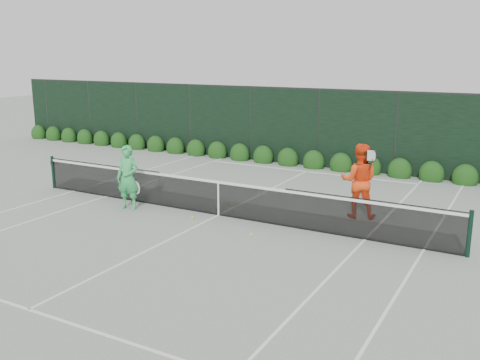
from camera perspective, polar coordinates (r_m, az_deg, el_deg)
The scene contains 8 objects.
ground at distance 14.82m, azimuth -2.29°, elevation -3.78°, with size 80.00×80.00×0.00m, color gray.
tennis_net at distance 14.68m, azimuth -2.39°, elevation -1.78°, with size 12.90×0.10×1.07m.
player_woman at distance 15.52m, azimuth -11.86°, elevation 0.26°, with size 0.75×0.57×1.85m.
player_man at distance 14.76m, azimuth 12.58°, elevation -0.07°, with size 1.16×1.00×2.03m.
court_lines at distance 14.82m, azimuth -2.29°, elevation -3.76°, with size 11.03×23.83×0.01m.
windscreen_fence at distance 12.27m, azimuth -8.94°, elevation -0.24°, with size 32.00×21.07×3.06m.
hedge_row at distance 21.01m, azimuth 7.87°, elevation 1.91°, with size 31.66×0.65×0.94m.
tennis_balls at distance 14.44m, azimuth -1.73°, elevation -4.10°, with size 2.11×2.09×0.07m.
Camera 1 is at (7.38, -12.09, 4.37)m, focal length 40.00 mm.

